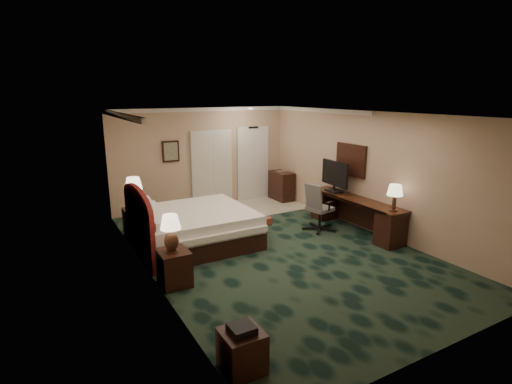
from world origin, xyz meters
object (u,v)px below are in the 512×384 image
nightstand_near (174,268)px  minibar (282,186)px  bed (195,227)px  desk_chair (320,207)px  bed_bench (244,222)px  desk (354,215)px  tv (335,177)px  side_table (242,351)px  nightstand_far (137,223)px  lamp_near (171,233)px  lamp_far (134,193)px

nightstand_near → minibar: (4.47, 3.66, 0.12)m
bed → desk_chair: 2.88m
bed_bench → desk: size_ratio=0.54×
tv → bed: bearing=180.0°
side_table → desk: bearing=33.8°
nightstand_far → tv: tv is taller
nightstand_far → lamp_near: 2.70m
side_table → desk_chair: (3.78, 3.39, 0.31)m
nightstand_far → side_table: nightstand_far is taller
lamp_near → minibar: size_ratio=0.74×
desk_chair → bed: bearing=157.2°
desk_chair → lamp_near: bearing=-176.3°
desk → desk_chair: size_ratio=2.36×
desk_chair → lamp_far: bearing=144.8°
nightstand_near → lamp_near: bearing=-150.4°
bed → lamp_near: (-0.99, -1.58, 0.54)m
tv → desk_chair: tv is taller
lamp_near → desk: (4.46, 0.57, -0.52)m
lamp_far → minibar: 4.60m
lamp_far → side_table: size_ratio=1.41×
bed → nightstand_near: bearing=-121.7°
nightstand_near → minibar: 5.78m
nightstand_far → lamp_near: bearing=-90.8°
bed_bench → tv: bearing=-17.8°
lamp_far → desk: 4.94m
nightstand_far → desk_chair: (3.77, -1.63, 0.25)m
nightstand_far → lamp_far: 0.66m
tv → nightstand_near: bearing=-159.0°
nightstand_near → bed: bearing=58.3°
bed → nightstand_far: 1.42m
bed → tv: size_ratio=2.33×
lamp_near → nightstand_far: bearing=89.2°
nightstand_near → side_table: (0.00, -2.41, -0.05)m
nightstand_near → lamp_near: size_ratio=0.96×
bed → bed_bench: bearing=4.7°
side_table → desk: 5.34m
side_table → desk_chair: bearing=41.9°
lamp_near → desk_chair: bearing=14.7°
minibar → lamp_far: bearing=-167.6°
bed → desk_chair: desk_chair is taller
bed → side_table: size_ratio=4.58×
bed → desk: 3.61m
nightstand_far → side_table: bearing=-90.1°
lamp_far → desk_chair: (3.77, -1.69, -0.41)m
bed_bench → lamp_far: bearing=147.6°
bed_bench → desk: (2.25, -1.11, 0.14)m
minibar → desk: bearing=-90.6°
desk_chair → minibar: (0.69, 2.67, -0.14)m
lamp_far → side_table: bearing=-90.2°
lamp_near → side_table: size_ratio=1.26×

